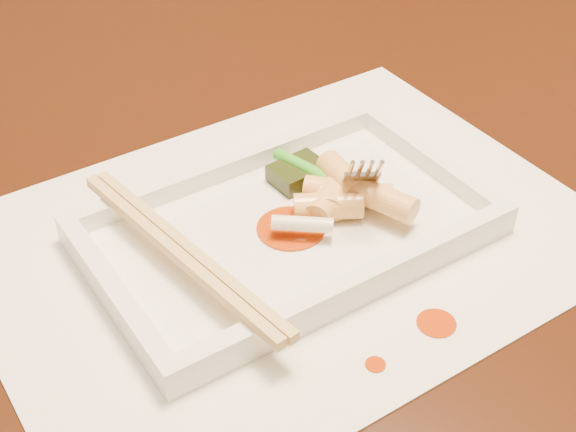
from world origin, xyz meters
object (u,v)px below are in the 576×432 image
table (249,196)px  plate_base (288,232)px  fork (362,90)px  placemat (288,238)px  chopstick_a (176,253)px

table → plate_base: size_ratio=5.38×
plate_base → fork: size_ratio=1.86×
placemat → plate_base: 0.00m
placemat → fork: bearing=14.4°
chopstick_a → fork: size_ratio=1.41×
placemat → chopstick_a: 0.09m
plate_base → placemat: bearing=0.0°
table → chopstick_a: bearing=-131.6°
table → placemat: (-0.07, -0.17, 0.10)m
fork → plate_base: bearing=-165.6°
table → placemat: size_ratio=3.50×
plate_base → chopstick_a: 0.08m
table → chopstick_a: 0.26m
table → placemat: placemat is taller
chopstick_a → fork: 0.16m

